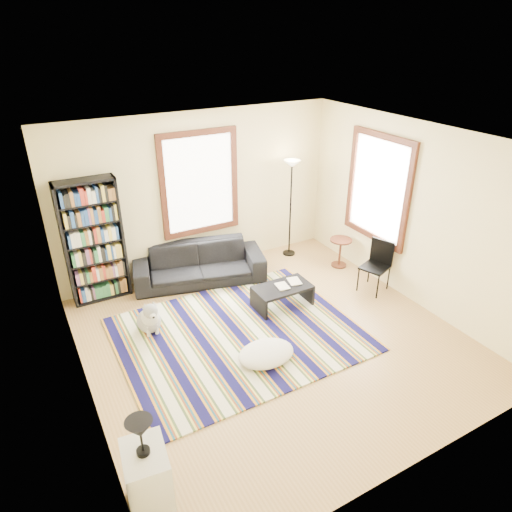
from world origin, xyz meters
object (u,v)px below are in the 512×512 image
white_cabinet (148,480)px  sofa (199,264)px  bookshelf (94,242)px  side_table (340,253)px  floor_cushion (266,353)px  folding_chair (375,267)px  floor_lamp (290,209)px  coffee_table (282,296)px  dog (148,315)px

white_cabinet → sofa: bearing=68.0°
bookshelf → side_table: 4.27m
floor_cushion → folding_chair: (2.47, 0.68, 0.33)m
white_cabinet → floor_lamp: bearing=50.6°
folding_chair → side_table: bearing=66.8°
folding_chair → bookshelf: bearing=133.4°
sofa → coffee_table: (0.82, -1.40, -0.14)m
sofa → floor_lamp: floor_lamp is taller
sofa → side_table: 2.58m
side_table → floor_cushion: bearing=-147.0°
floor_lamp → white_cabinet: 5.49m
dog → sofa: bearing=40.5°
bookshelf → floor_lamp: size_ratio=1.08×
bookshelf → dog: (0.39, -1.27, -0.73)m
dog → folding_chair: bearing=-10.2°
white_cabinet → dog: white_cabinet is taller
coffee_table → sofa: bearing=120.4°
floor_cushion → floor_lamp: (1.97, 2.50, 0.83)m
bookshelf → side_table: size_ratio=3.70×
folding_chair → coffee_table: bearing=148.4°
coffee_table → folding_chair: bearing=-11.4°
floor_cushion → white_cabinet: (-1.98, -1.27, 0.25)m
side_table → floor_lamp: bearing=122.3°
bookshelf → white_cabinet: size_ratio=2.86×
folding_chair → sofa: bearing=124.2°
bookshelf → side_table: bookshelf is taller
bookshelf → folding_chair: bookshelf is taller
coffee_table → floor_cushion: (-0.88, -1.00, -0.08)m
coffee_table → dog: dog is taller
floor_lamp → side_table: 1.22m
folding_chair → white_cabinet: (-4.45, -1.95, -0.08)m
floor_cushion → dog: dog is taller
white_cabinet → folding_chair: bearing=30.6°
floor_cushion → dog: bearing=129.8°
sofa → side_table: (2.46, -0.77, -0.05)m
floor_lamp → folding_chair: bearing=-74.8°
folding_chair → white_cabinet: 4.86m
sofa → floor_lamp: 2.01m
sofa → bookshelf: bookshelf is taller
white_cabinet → dog: 2.79m
bookshelf → white_cabinet: bookshelf is taller
coffee_table → floor_lamp: floor_lamp is taller
coffee_table → white_cabinet: white_cabinet is taller
coffee_table → white_cabinet: bearing=-141.5°
side_table → dog: bearing=-176.3°
bookshelf → floor_cushion: 3.22m
sofa → floor_lamp: (1.92, 0.10, 0.61)m
white_cabinet → bookshelf: bearing=90.8°
folding_chair → dog: folding_chair is taller
floor_lamp → floor_cushion: bearing=-128.3°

